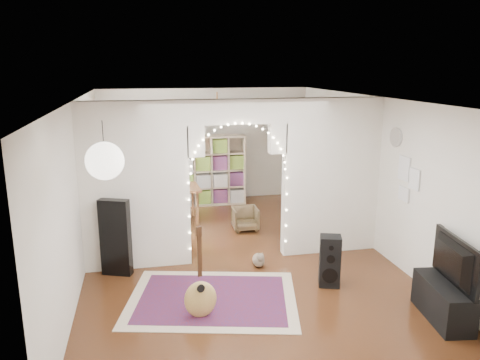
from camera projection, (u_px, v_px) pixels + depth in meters
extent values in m
plane|color=black|center=(237.00, 257.00, 8.05)|extent=(7.50, 7.50, 0.00)
cube|color=white|center=(237.00, 99.00, 7.41)|extent=(5.00, 7.50, 0.02)
cube|color=silver|center=(206.00, 145.00, 11.29)|extent=(5.00, 0.02, 2.70)
cube|color=silver|center=(322.00, 280.00, 4.17)|extent=(5.00, 0.02, 2.70)
cube|color=silver|center=(79.00, 190.00, 7.22)|extent=(0.02, 7.50, 2.70)
cube|color=silver|center=(376.00, 174.00, 8.23)|extent=(0.02, 7.50, 2.70)
cube|color=silver|center=(135.00, 187.00, 7.40)|extent=(1.70, 0.20, 2.70)
cube|color=silver|center=(331.00, 177.00, 8.06)|extent=(1.70, 0.20, 2.70)
cube|color=silver|center=(237.00, 112.00, 7.45)|extent=(1.60, 0.20, 0.40)
cube|color=white|center=(91.00, 158.00, 8.91)|extent=(0.04, 1.20, 1.40)
cylinder|color=white|center=(396.00, 137.00, 7.48)|extent=(0.03, 0.31, 0.31)
sphere|color=white|center=(105.00, 161.00, 4.85)|extent=(0.40, 0.40, 0.40)
cube|color=maroon|center=(212.00, 299.00, 6.61)|extent=(2.70, 2.27, 0.02)
cube|color=black|center=(116.00, 238.00, 7.27)|extent=(0.49, 0.32, 1.23)
ellipsoid|color=tan|center=(200.00, 286.00, 6.03)|extent=(0.45, 0.28, 0.51)
cube|color=black|center=(199.00, 255.00, 5.93)|extent=(0.06, 0.05, 0.59)
cube|color=black|center=(199.00, 231.00, 5.85)|extent=(0.07, 0.05, 0.13)
ellipsoid|color=brown|center=(258.00, 260.00, 7.67)|extent=(0.20, 0.31, 0.22)
sphere|color=brown|center=(260.00, 257.00, 7.52)|extent=(0.13, 0.13, 0.13)
cone|color=brown|center=(258.00, 253.00, 7.50)|extent=(0.04, 0.04, 0.04)
cone|color=brown|center=(262.00, 253.00, 7.52)|extent=(0.04, 0.04, 0.04)
cylinder|color=brown|center=(256.00, 260.00, 7.84)|extent=(0.04, 0.20, 0.07)
cube|color=black|center=(330.00, 261.00, 6.94)|extent=(0.37, 0.34, 0.78)
cylinder|color=black|center=(330.00, 276.00, 6.85)|extent=(0.22, 0.09, 0.23)
cylinder|color=black|center=(331.00, 259.00, 6.79)|extent=(0.12, 0.06, 0.12)
cylinder|color=black|center=(331.00, 248.00, 6.75)|extent=(0.07, 0.04, 0.07)
cube|color=black|center=(443.00, 301.00, 6.04)|extent=(0.54, 1.05, 0.50)
imported|color=black|center=(448.00, 261.00, 5.91)|extent=(0.29, 1.08, 0.62)
cube|color=tan|center=(211.00, 170.00, 10.99)|extent=(1.61, 0.45, 1.64)
cube|color=brown|center=(170.00, 189.00, 9.69)|extent=(1.24, 0.86, 0.05)
cylinder|color=brown|center=(146.00, 213.00, 9.35)|extent=(0.05, 0.05, 0.70)
cylinder|color=brown|center=(198.00, 209.00, 9.61)|extent=(0.05, 0.05, 0.70)
cylinder|color=brown|center=(144.00, 204.00, 9.95)|extent=(0.05, 0.05, 0.70)
cylinder|color=brown|center=(193.00, 200.00, 10.21)|extent=(0.05, 0.05, 0.70)
imported|color=white|center=(170.00, 183.00, 9.66)|extent=(0.19, 0.19, 0.19)
imported|color=#4F3F27|center=(167.00, 240.00, 8.08)|extent=(0.71, 0.72, 0.55)
imported|color=#4F3F27|center=(245.00, 218.00, 9.37)|extent=(0.51, 0.52, 0.46)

